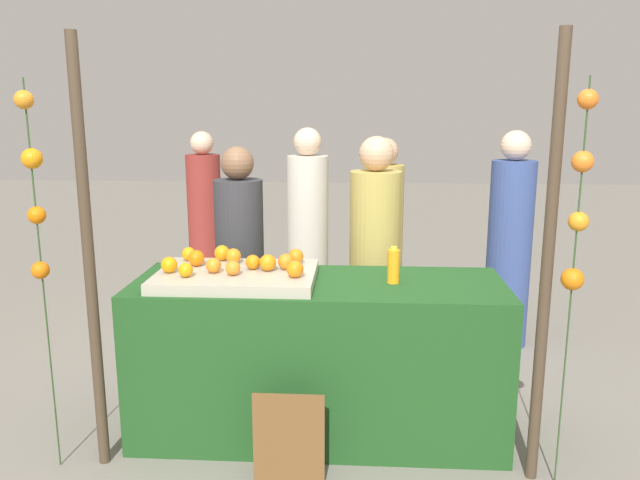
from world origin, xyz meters
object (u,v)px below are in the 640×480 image
(orange_1, at_px, (253,262))
(vendor_right, at_px, (374,271))
(orange_0, at_px, (286,262))
(chalkboard_sign, at_px, (289,440))
(vendor_left, at_px, (240,275))
(juice_bottle, at_px, (394,266))
(stall_counter, at_px, (318,357))

(orange_1, xyz_separation_m, vendor_right, (0.69, 0.68, -0.22))
(orange_0, xyz_separation_m, chalkboard_sign, (0.07, -0.55, -0.76))
(orange_1, bearing_deg, vendor_left, 107.00)
(orange_0, relative_size, juice_bottle, 0.44)
(stall_counter, relative_size, orange_1, 24.93)
(chalkboard_sign, height_order, vendor_left, vendor_left)
(orange_1, height_order, vendor_right, vendor_right)
(orange_1, height_order, juice_bottle, juice_bottle)
(stall_counter, distance_m, juice_bottle, 0.67)
(orange_1, bearing_deg, stall_counter, -1.54)
(stall_counter, height_order, orange_1, orange_1)
(orange_1, bearing_deg, vendor_right, 44.70)
(orange_0, xyz_separation_m, vendor_right, (0.50, 0.67, -0.22))
(orange_0, bearing_deg, vendor_right, 53.02)
(stall_counter, distance_m, vendor_right, 0.83)
(vendor_right, bearing_deg, juice_bottle, -83.14)
(chalkboard_sign, distance_m, vendor_left, 1.36)
(stall_counter, relative_size, vendor_left, 1.29)
(orange_1, distance_m, juice_bottle, 0.77)
(orange_1, height_order, vendor_left, vendor_left)
(orange_1, distance_m, vendor_right, 0.99)
(orange_0, distance_m, orange_1, 0.18)
(juice_bottle, height_order, chalkboard_sign, juice_bottle)
(stall_counter, xyz_separation_m, orange_0, (-0.18, 0.02, 0.55))
(juice_bottle, bearing_deg, stall_counter, 179.64)
(vendor_left, bearing_deg, stall_counter, -49.44)
(stall_counter, height_order, vendor_left, vendor_left)
(orange_0, xyz_separation_m, juice_bottle, (0.59, -0.02, -0.01))
(juice_bottle, relative_size, vendor_left, 0.13)
(chalkboard_sign, relative_size, vendor_left, 0.31)
(stall_counter, height_order, vendor_right, vendor_right)
(orange_0, distance_m, vendor_right, 0.87)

